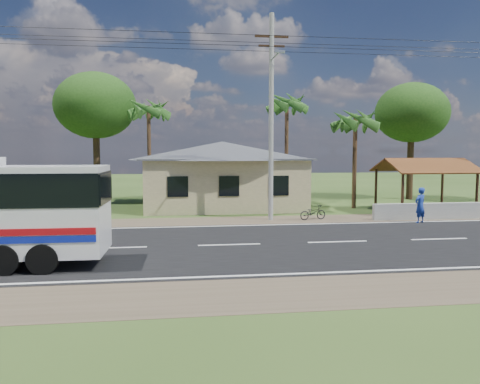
% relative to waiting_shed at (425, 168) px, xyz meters
% --- Properties ---
extents(ground, '(120.00, 120.00, 0.00)m').
position_rel_waiting_shed_xyz_m(ground, '(-13.00, -8.50, -2.73)').
color(ground, '#2B4317').
rests_on(ground, ground).
extents(road, '(120.00, 16.00, 0.03)m').
position_rel_waiting_shed_xyz_m(road, '(-13.00, -8.50, -2.72)').
color(road, black).
rests_on(road, ground).
extents(house, '(12.40, 10.00, 5.00)m').
position_rel_waiting_shed_xyz_m(house, '(-12.00, 4.50, -0.09)').
color(house, '#C8B685').
rests_on(house, ground).
extents(waiting_shed, '(5.20, 4.48, 3.35)m').
position_rel_waiting_shed_xyz_m(waiting_shed, '(0.00, 0.00, 0.00)').
color(waiting_shed, '#381F14').
rests_on(waiting_shed, ground).
extents(concrete_barrier, '(7.00, 0.30, 0.90)m').
position_rel_waiting_shed_xyz_m(concrete_barrier, '(-1.00, -2.90, -2.28)').
color(concrete_barrier, '#9E9E99').
rests_on(concrete_barrier, ground).
extents(utility_poles, '(32.80, 2.22, 11.00)m').
position_rel_waiting_shed_xyz_m(utility_poles, '(-10.33, -2.01, 3.04)').
color(utility_poles, '#9E9E99').
rests_on(utility_poles, ground).
extents(palm_near, '(2.80, 2.80, 6.70)m').
position_rel_waiting_shed_xyz_m(palm_near, '(-3.50, 2.50, 2.98)').
color(palm_near, '#47301E').
rests_on(palm_near, ground).
extents(palm_mid, '(2.80, 2.80, 8.20)m').
position_rel_waiting_shed_xyz_m(palm_mid, '(-7.00, 7.00, 4.43)').
color(palm_mid, '#47301E').
rests_on(palm_mid, ground).
extents(palm_far, '(2.80, 2.80, 7.70)m').
position_rel_waiting_shed_xyz_m(palm_far, '(-17.00, 7.50, 3.95)').
color(palm_far, '#47301E').
rests_on(palm_far, ground).
extents(tree_behind_house, '(6.00, 6.00, 9.61)m').
position_rel_waiting_shed_xyz_m(tree_behind_house, '(-21.00, 9.50, 4.39)').
color(tree_behind_house, '#47301E').
rests_on(tree_behind_house, ground).
extents(tree_behind_shed, '(5.60, 5.60, 9.02)m').
position_rel_waiting_shed_xyz_m(tree_behind_shed, '(3.00, 7.50, 3.95)').
color(tree_behind_shed, '#47301E').
rests_on(tree_behind_shed, ground).
extents(motorcycle, '(1.61, 0.85, 0.80)m').
position_rel_waiting_shed_xyz_m(motorcycle, '(-7.69, -2.19, -2.33)').
color(motorcycle, black).
rests_on(motorcycle, ground).
extents(person, '(0.80, 0.69, 1.87)m').
position_rel_waiting_shed_xyz_m(person, '(-2.44, -4.03, -1.80)').
color(person, navy).
rests_on(person, ground).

